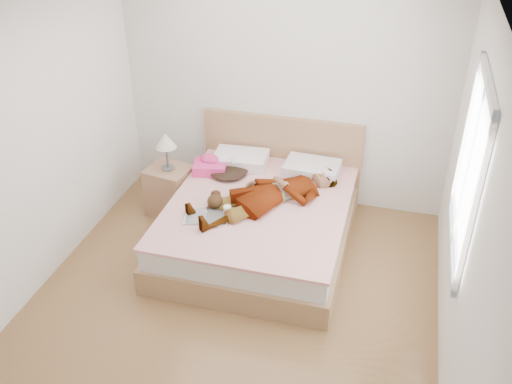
{
  "coord_description": "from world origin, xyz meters",
  "views": [
    {
      "loc": [
        1.22,
        -3.64,
        3.56
      ],
      "look_at": [
        0.0,
        0.85,
        0.7
      ],
      "focal_mm": 40.0,
      "sensor_mm": 36.0,
      "label": 1
    }
  ],
  "objects_px": {
    "bed": "(261,218)",
    "magazine": "(206,217)",
    "phone": "(233,160)",
    "coffee_mug": "(228,210)",
    "towel": "(210,165)",
    "nightstand": "(170,187)",
    "plush_toy": "(215,200)",
    "woman": "(269,191)"
  },
  "relations": [
    {
      "from": "phone",
      "to": "plush_toy",
      "type": "relative_size",
      "value": 0.35
    },
    {
      "from": "coffee_mug",
      "to": "nightstand",
      "type": "relative_size",
      "value": 0.12
    },
    {
      "from": "towel",
      "to": "magazine",
      "type": "height_order",
      "value": "towel"
    },
    {
      "from": "towel",
      "to": "plush_toy",
      "type": "xyz_separation_m",
      "value": [
        0.28,
        -0.65,
        -0.0
      ]
    },
    {
      "from": "magazine",
      "to": "nightstand",
      "type": "bearing_deg",
      "value": 133.82
    },
    {
      "from": "woman",
      "to": "towel",
      "type": "height_order",
      "value": "woman"
    },
    {
      "from": "woman",
      "to": "magazine",
      "type": "height_order",
      "value": "woman"
    },
    {
      "from": "magazine",
      "to": "phone",
      "type": "bearing_deg",
      "value": 89.81
    },
    {
      "from": "woman",
      "to": "phone",
      "type": "relative_size",
      "value": 18.35
    },
    {
      "from": "bed",
      "to": "magazine",
      "type": "bearing_deg",
      "value": -132.23
    },
    {
      "from": "bed",
      "to": "phone",
      "type": "bearing_deg",
      "value": 136.28
    },
    {
      "from": "magazine",
      "to": "plush_toy",
      "type": "relative_size",
      "value": 1.84
    },
    {
      "from": "phone",
      "to": "coffee_mug",
      "type": "distance_m",
      "value": 0.77
    },
    {
      "from": "plush_toy",
      "to": "bed",
      "type": "bearing_deg",
      "value": 32.13
    },
    {
      "from": "bed",
      "to": "nightstand",
      "type": "height_order",
      "value": "bed"
    },
    {
      "from": "phone",
      "to": "plush_toy",
      "type": "xyz_separation_m",
      "value": [
        0.02,
        -0.64,
        -0.1
      ]
    },
    {
      "from": "towel",
      "to": "magazine",
      "type": "xyz_separation_m",
      "value": [
        0.26,
        -0.86,
        -0.07
      ]
    },
    {
      "from": "woman",
      "to": "phone",
      "type": "distance_m",
      "value": 0.64
    },
    {
      "from": "woman",
      "to": "phone",
      "type": "xyz_separation_m",
      "value": [
        -0.5,
        0.4,
        0.06
      ]
    },
    {
      "from": "phone",
      "to": "magazine",
      "type": "distance_m",
      "value": 0.87
    },
    {
      "from": "bed",
      "to": "magazine",
      "type": "height_order",
      "value": "bed"
    },
    {
      "from": "phone",
      "to": "plush_toy",
      "type": "bearing_deg",
      "value": -133.65
    },
    {
      "from": "plush_toy",
      "to": "woman",
      "type": "bearing_deg",
      "value": 26.67
    },
    {
      "from": "towel",
      "to": "magazine",
      "type": "distance_m",
      "value": 0.9
    },
    {
      "from": "phone",
      "to": "plush_toy",
      "type": "height_order",
      "value": "phone"
    },
    {
      "from": "woman",
      "to": "bed",
      "type": "xyz_separation_m",
      "value": [
        -0.09,
        0.01,
        -0.35
      ]
    },
    {
      "from": "plush_toy",
      "to": "magazine",
      "type": "bearing_deg",
      "value": -95.47
    },
    {
      "from": "plush_toy",
      "to": "nightstand",
      "type": "bearing_deg",
      "value": 144.32
    },
    {
      "from": "phone",
      "to": "bed",
      "type": "distance_m",
      "value": 0.7
    },
    {
      "from": "plush_toy",
      "to": "nightstand",
      "type": "relative_size",
      "value": 0.27
    },
    {
      "from": "phone",
      "to": "towel",
      "type": "bearing_deg",
      "value": 133.88
    },
    {
      "from": "phone",
      "to": "coffee_mug",
      "type": "relative_size",
      "value": 0.8
    },
    {
      "from": "phone",
      "to": "nightstand",
      "type": "distance_m",
      "value": 0.79
    },
    {
      "from": "magazine",
      "to": "plush_toy",
      "type": "bearing_deg",
      "value": 84.53
    },
    {
      "from": "towel",
      "to": "phone",
      "type": "bearing_deg",
      "value": -0.93
    },
    {
      "from": "woman",
      "to": "bed",
      "type": "relative_size",
      "value": 0.8
    },
    {
      "from": "magazine",
      "to": "nightstand",
      "type": "xyz_separation_m",
      "value": [
        -0.69,
        0.72,
        -0.2
      ]
    },
    {
      "from": "woman",
      "to": "nightstand",
      "type": "height_order",
      "value": "nightstand"
    },
    {
      "from": "towel",
      "to": "coffee_mug",
      "type": "height_order",
      "value": "towel"
    },
    {
      "from": "phone",
      "to": "nightstand",
      "type": "height_order",
      "value": "nightstand"
    },
    {
      "from": "magazine",
      "to": "coffee_mug",
      "type": "height_order",
      "value": "coffee_mug"
    },
    {
      "from": "coffee_mug",
      "to": "magazine",
      "type": "bearing_deg",
      "value": -148.19
    }
  ]
}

